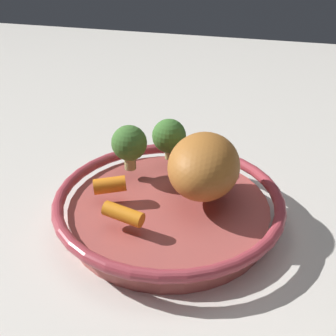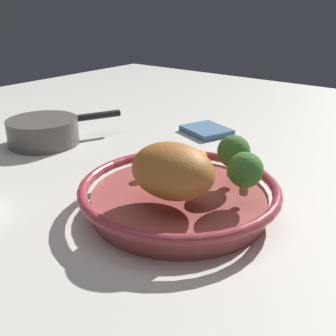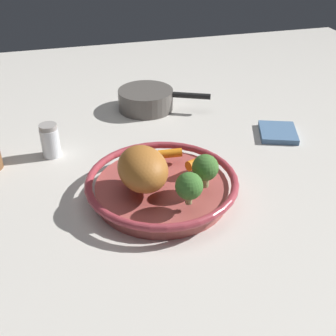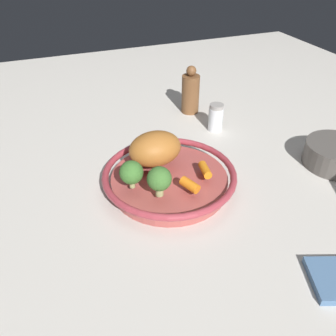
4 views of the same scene
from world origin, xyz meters
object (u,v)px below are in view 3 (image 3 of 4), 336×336
object	(u,v)px
baby_carrot_right	(196,163)
broccoli_floret_large	(189,186)
broccoli_floret_mid	(205,168)
roast_chicken_piece	(143,169)
serving_bowl	(162,186)
dish_towel	(278,132)
baby_carrot_left	(170,153)
saucepan	(147,99)
salt_shaker	(50,141)

from	to	relation	value
baby_carrot_right	broccoli_floret_large	bearing A→B (deg)	-24.67
baby_carrot_right	broccoli_floret_mid	xyz separation A→B (m)	(0.07, -0.00, 0.03)
roast_chicken_piece	baby_carrot_right	size ratio (longest dim) A/B	2.91
baby_carrot_right	broccoli_floret_mid	bearing A→B (deg)	-4.16
broccoli_floret_mid	serving_bowl	bearing A→B (deg)	-124.86
dish_towel	baby_carrot_right	bearing A→B (deg)	-59.51
baby_carrot_right	dish_towel	xyz separation A→B (m)	(-0.16, 0.28, -0.05)
serving_bowl	baby_carrot_left	bearing A→B (deg)	152.30
baby_carrot_right	saucepan	xyz separation A→B (m)	(-0.41, -0.01, -0.03)
baby_carrot_left	broccoli_floret_mid	xyz separation A→B (m)	(0.12, 0.03, 0.03)
broccoli_floret_mid	saucepan	size ratio (longest dim) A/B	0.27
dish_towel	saucepan	bearing A→B (deg)	-130.37
serving_bowl	baby_carrot_right	distance (m)	0.08
roast_chicken_piece	salt_shaker	distance (m)	0.30
baby_carrot_right	dish_towel	bearing A→B (deg)	120.49
baby_carrot_right	broccoli_floret_large	xyz separation A→B (m)	(0.11, -0.05, 0.03)
serving_bowl	broccoli_floret_mid	xyz separation A→B (m)	(0.05, 0.07, 0.06)
serving_bowl	broccoli_floret_large	size ratio (longest dim) A/B	4.87
baby_carrot_left	saucepan	size ratio (longest dim) A/B	0.20
serving_bowl	roast_chicken_piece	xyz separation A→B (m)	(0.02, -0.04, 0.06)
serving_bowl	saucepan	world-z (taller)	saucepan
roast_chicken_piece	dish_towel	size ratio (longest dim) A/B	1.15
roast_chicken_piece	baby_carrot_right	distance (m)	0.13
baby_carrot_left	saucepan	world-z (taller)	baby_carrot_left
broccoli_floret_large	salt_shaker	xyz separation A→B (m)	(-0.32, -0.23, -0.04)
serving_bowl	salt_shaker	bearing A→B (deg)	-137.52
broccoli_floret_mid	salt_shaker	size ratio (longest dim) A/B	0.83
broccoli_floret_large	saucepan	xyz separation A→B (m)	(-0.52, 0.04, -0.05)
baby_carrot_left	broccoli_floret_large	xyz separation A→B (m)	(0.17, -0.01, 0.03)
roast_chicken_piece	broccoli_floret_large	bearing A→B (deg)	41.60
roast_chicken_piece	broccoli_floret_mid	bearing A→B (deg)	74.62
roast_chicken_piece	serving_bowl	bearing A→B (deg)	114.22
serving_bowl	dish_towel	xyz separation A→B (m)	(-0.18, 0.36, -0.02)
serving_bowl	saucepan	size ratio (longest dim) A/B	1.24
baby_carrot_left	saucepan	bearing A→B (deg)	175.29
baby_carrot_left	broccoli_floret_mid	world-z (taller)	broccoli_floret_mid
baby_carrot_right	salt_shaker	distance (m)	0.36
baby_carrot_left	dish_towel	bearing A→B (deg)	108.93
broccoli_floret_large	baby_carrot_right	bearing A→B (deg)	155.33
roast_chicken_piece	baby_carrot_left	distance (m)	0.12
serving_bowl	broccoli_floret_large	distance (m)	0.11
baby_carrot_right	dish_towel	distance (m)	0.33
roast_chicken_piece	salt_shaker	size ratio (longest dim) A/B	1.53
roast_chicken_piece	baby_carrot_left	xyz separation A→B (m)	(-0.09, 0.08, -0.03)
baby_carrot_right	broccoli_floret_mid	distance (m)	0.07
broccoli_floret_mid	dish_towel	bearing A→B (deg)	129.10
baby_carrot_left	saucepan	distance (m)	0.36
baby_carrot_right	dish_towel	size ratio (longest dim) A/B	0.40
serving_bowl	baby_carrot_left	size ratio (longest dim) A/B	6.08
serving_bowl	broccoli_floret_mid	distance (m)	0.11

